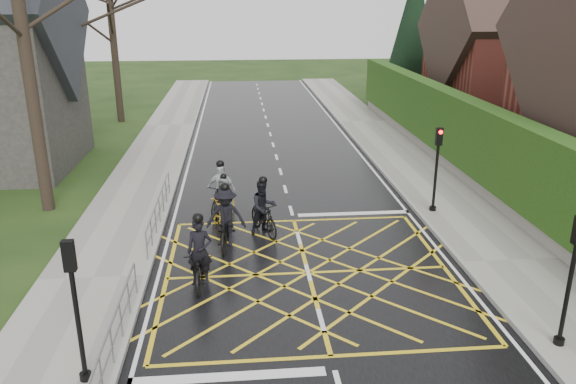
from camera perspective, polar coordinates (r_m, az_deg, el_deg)
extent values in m
plane|color=black|center=(16.25, 2.06, -8.21)|extent=(120.00, 120.00, 0.00)
cube|color=black|center=(16.25, 2.06, -8.20)|extent=(9.00, 80.00, 0.01)
cube|color=gray|center=(17.94, 21.58, -6.63)|extent=(3.00, 80.00, 0.15)
cube|color=gray|center=(16.62, -19.17, -8.41)|extent=(3.00, 80.00, 0.15)
cube|color=slate|center=(23.59, 19.16, 0.45)|extent=(0.50, 38.00, 0.70)
cube|color=#1B3A10|center=(23.12, 19.63, 4.57)|extent=(0.90, 38.00, 2.80)
cube|color=maroon|center=(36.63, 22.22, 10.69)|extent=(9.00, 8.00, 6.00)
cube|color=#34241F|center=(36.39, 22.80, 15.19)|extent=(9.80, 8.80, 8.80)
cylinder|color=black|center=(42.81, 12.16, 9.41)|extent=(0.50, 0.50, 1.20)
cone|color=black|center=(42.33, 12.58, 15.28)|extent=(4.60, 4.60, 10.00)
cylinder|color=black|center=(21.62, -25.02, 12.17)|extent=(0.44, 0.44, 11.00)
cylinder|color=black|center=(29.50, -21.98, 14.92)|extent=(0.44, 0.44, 12.00)
cylinder|color=black|center=(37.15, -17.31, 14.44)|extent=(0.44, 0.44, 10.00)
cylinder|color=slate|center=(12.89, -17.21, -11.86)|extent=(0.05, 5.00, 0.05)
cylinder|color=slate|center=(13.12, -17.02, -13.56)|extent=(0.04, 5.00, 0.04)
cylinder|color=slate|center=(15.27, -15.22, -8.71)|extent=(0.04, 0.04, 1.00)
cylinder|color=slate|center=(19.61, -13.03, -0.64)|extent=(0.05, 6.00, 0.05)
cylinder|color=slate|center=(19.77, -12.93, -1.86)|extent=(0.04, 6.00, 0.04)
cylinder|color=slate|center=(17.04, -14.15, -5.60)|extent=(0.04, 0.04, 1.00)
cylinder|color=slate|center=(22.59, -12.00, 0.72)|extent=(0.04, 0.04, 1.00)
cylinder|color=black|center=(20.67, 14.78, 1.69)|extent=(0.10, 0.10, 3.00)
cylinder|color=black|center=(21.10, 14.47, -1.81)|extent=(0.24, 0.24, 0.30)
cube|color=black|center=(20.32, 15.10, 5.47)|extent=(0.22, 0.16, 0.62)
sphere|color=#FF0C0C|center=(20.17, 15.26, 5.88)|extent=(0.14, 0.14, 0.14)
cylinder|color=black|center=(13.66, 26.58, -8.89)|extent=(0.10, 0.10, 3.00)
cylinder|color=black|center=(14.30, 25.77, -13.71)|extent=(0.24, 0.24, 0.30)
cylinder|color=black|center=(11.91, -20.55, -12.18)|extent=(0.10, 0.10, 3.00)
cylinder|color=black|center=(12.64, -19.82, -17.45)|extent=(0.24, 0.24, 0.30)
cube|color=black|center=(11.28, -21.37, -6.06)|extent=(0.22, 0.16, 0.62)
sphere|color=#FF0C0C|center=(11.32, -21.32, -4.98)|extent=(0.14, 0.14, 0.14)
imported|color=black|center=(15.61, -8.91, -7.37)|extent=(0.75, 2.11, 1.10)
imported|color=black|center=(15.54, -8.96, -5.94)|extent=(0.69, 0.46, 1.88)
sphere|color=black|center=(15.16, -9.14, -2.65)|extent=(0.29, 0.29, 0.29)
imported|color=black|center=(18.61, -2.49, -2.55)|extent=(1.25, 2.05, 1.19)
imported|color=black|center=(18.59, -2.52, -1.54)|extent=(1.08, 0.97, 1.82)
sphere|color=black|center=(18.29, -2.56, 1.20)|extent=(0.29, 0.29, 0.29)
imported|color=black|center=(17.79, -6.28, -3.82)|extent=(0.95, 2.20, 1.13)
imported|color=black|center=(17.73, -6.32, -2.52)|extent=(1.30, 0.82, 1.91)
sphere|color=black|center=(17.40, -6.44, 0.47)|extent=(0.30, 0.30, 0.30)
imported|color=black|center=(20.47, -6.78, -0.62)|extent=(1.21, 2.07, 1.20)
imported|color=silver|center=(20.46, -6.81, 0.31)|extent=(1.17, 0.79, 1.84)
sphere|color=black|center=(20.18, -6.91, 2.84)|extent=(0.29, 0.29, 0.29)
imported|color=gold|center=(20.06, -6.46, -1.49)|extent=(1.22, 1.79, 0.89)
imported|color=#4F5356|center=(20.05, -6.49, -0.56)|extent=(0.87, 0.74, 1.51)
sphere|color=black|center=(19.80, -6.58, 1.56)|extent=(0.24, 0.24, 0.24)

